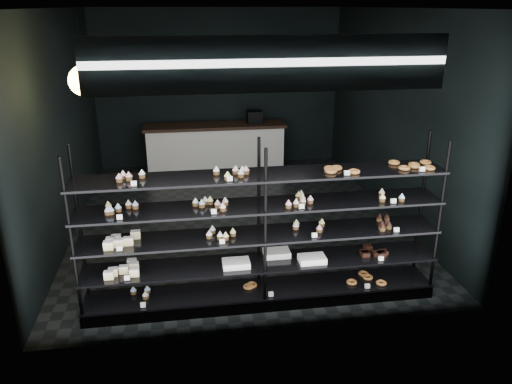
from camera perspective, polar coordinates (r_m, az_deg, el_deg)
room at (r=7.62m, az=-2.39°, el=8.16°), size 5.01×6.01×3.20m
display_shelf at (r=5.65m, az=0.39°, el=-6.95°), size 4.00×0.50×1.91m
signage at (r=4.56m, az=1.67°, el=14.40°), size 3.30×0.05×0.50m
pendant_lamp at (r=6.00m, az=-19.07°, el=11.94°), size 0.34×0.34×0.90m
service_counter at (r=10.29m, az=-4.60°, el=5.12°), size 2.84×0.65×1.23m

